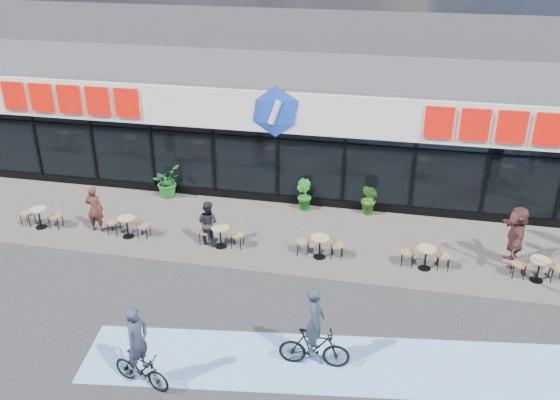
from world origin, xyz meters
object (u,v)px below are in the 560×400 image
Objects in this scene: patron_left at (95,209)px; cyclist_a at (314,338)px; potted_plant_mid at (304,195)px; patron_right at (208,223)px; potted_plant_right at (369,199)px; potted_plant_left at (167,181)px; pedestrian_a at (516,236)px.

patron_left is 0.74× the size of cyclist_a.
patron_left is at bearing -155.12° from potted_plant_mid.
patron_left is 1.07× the size of patron_right.
cyclist_a is (8.50, -5.20, -0.11)m from patron_left.
cyclist_a reaches higher than potted_plant_right.
patron_left reaches higher than patron_right.
potted_plant_left is at bearing -32.34° from patron_right.
patron_right is at bearing 130.52° from cyclist_a.
potted_plant_left is 4.28m from patron_right.
patron_right is at bearing 173.35° from patron_left.
patron_right reaches higher than potted_plant_mid.
pedestrian_a reaches higher than potted_plant_right.
potted_plant_right is 0.73× the size of patron_left.
potted_plant_right is 5.32m from pedestrian_a.
patron_right is 0.79× the size of pedestrian_a.
potted_plant_mid is at bearing -179.45° from potted_plant_right.
potted_plant_mid is 0.74× the size of patron_right.
potted_plant_left is 1.01× the size of potted_plant_right.
patron_left is 0.84× the size of pedestrian_a.
patron_right is 6.74m from cyclist_a.
patron_left is at bearing -89.62° from pedestrian_a.
potted_plant_mid is 4.20m from patron_right.
cyclist_a is (1.70, -8.35, 0.15)m from potted_plant_mid.
patron_left reaches higher than potted_plant_mid.
patron_left is at bearing 16.34° from patron_right.
potted_plant_right is at bearing -166.58° from patron_left.
cyclist_a is at bearing 147.96° from patron_right.
patron_right reaches higher than potted_plant_right.
patron_right is (-5.12, -3.26, 0.17)m from potted_plant_right.
potted_plant_mid is 0.95× the size of potted_plant_right.
potted_plant_left is at bearing -103.69° from pedestrian_a.
pedestrian_a is at bearing -158.12° from patron_right.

